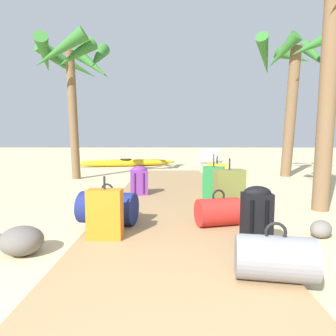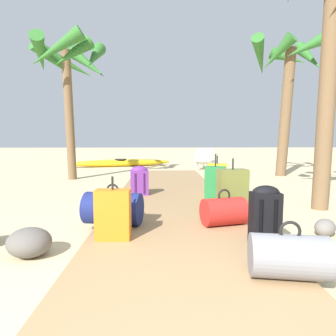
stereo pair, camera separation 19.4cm
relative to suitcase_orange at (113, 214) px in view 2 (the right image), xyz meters
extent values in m
plane|color=#CCB789|center=(0.69, 1.53, -0.35)|extent=(60.00, 60.00, 0.00)
cube|color=#9E7A51|center=(0.69, 2.36, -0.31)|extent=(1.96, 8.38, 0.08)
cube|color=orange|center=(0.00, 0.00, 0.00)|extent=(0.37, 0.20, 0.53)
cylinder|color=black|center=(0.00, 0.00, 0.33)|extent=(0.02, 0.02, 0.14)
cube|color=olive|center=(1.53, 1.05, 0.05)|extent=(0.44, 0.28, 0.63)
cylinder|color=black|center=(1.53, 1.05, 0.44)|extent=(0.02, 0.02, 0.16)
cube|color=gold|center=(1.57, 2.36, 0.03)|extent=(0.36, 0.21, 0.59)
cylinder|color=black|center=(1.57, 2.36, 0.40)|extent=(0.02, 0.02, 0.15)
cylinder|color=navy|center=(-0.09, 0.54, -0.07)|extent=(0.76, 0.52, 0.40)
torus|color=black|center=(-0.09, 0.54, 0.16)|extent=(0.17, 0.05, 0.16)
cylinder|color=slate|center=(1.48, -0.91, -0.10)|extent=(0.63, 0.43, 0.34)
torus|color=black|center=(1.48, -0.91, 0.10)|extent=(0.17, 0.05, 0.16)
cube|color=black|center=(1.55, -0.19, 0.00)|extent=(0.29, 0.18, 0.53)
ellipsoid|color=black|center=(1.55, -0.19, 0.26)|extent=(0.27, 0.17, 0.14)
cylinder|color=black|center=(1.48, -0.28, 0.00)|extent=(0.04, 0.04, 0.42)
cylinder|color=black|center=(1.62, -0.28, 0.00)|extent=(0.04, 0.04, 0.42)
cylinder|color=red|center=(1.28, 0.47, -0.10)|extent=(0.59, 0.45, 0.34)
torus|color=black|center=(1.28, 0.47, 0.10)|extent=(0.16, 0.06, 0.16)
cube|color=#6B2D84|center=(0.11, 2.42, -0.03)|extent=(0.35, 0.27, 0.47)
ellipsoid|color=#6B2D84|center=(0.11, 2.42, 0.20)|extent=(0.34, 0.26, 0.16)
cylinder|color=#351642|center=(0.05, 2.29, -0.03)|extent=(0.04, 0.04, 0.37)
cylinder|color=#351642|center=(0.21, 2.32, -0.03)|extent=(0.04, 0.04, 0.37)
cube|color=#237538|center=(1.40, 1.64, 0.04)|extent=(0.37, 0.27, 0.61)
cylinder|color=black|center=(1.40, 1.64, 0.45)|extent=(0.02, 0.02, 0.20)
cylinder|color=brown|center=(-1.94, 5.01, 1.37)|extent=(0.23, 0.47, 3.45)
cone|color=#2D6B28|center=(-1.23, 4.98, 2.92)|extent=(0.43, 1.41, 1.08)
cone|color=#2D6B28|center=(-1.56, 5.65, 2.91)|extent=(1.41, 1.05, 1.14)
cone|color=#2D6B28|center=(-2.19, 5.75, 2.96)|extent=(1.59, 0.84, 1.00)
cone|color=#2D6B28|center=(-2.45, 5.39, 2.95)|extent=(1.06, 1.25, 0.91)
cone|color=#2D6B28|center=(-2.58, 4.85, 2.96)|extent=(0.68, 1.39, 0.90)
cone|color=#2D6B28|center=(-1.98, 4.28, 2.93)|extent=(1.46, 0.44, 1.07)
cone|color=#2D6B28|center=(-1.66, 4.53, 2.89)|extent=(1.13, 0.86, 0.98)
cylinder|color=brown|center=(4.18, 5.52, 1.50)|extent=(0.30, 0.68, 3.69)
cone|color=#2D6B28|center=(4.86, 5.61, 3.13)|extent=(0.53, 1.31, 1.14)
cone|color=#2D6B28|center=(4.38, 5.99, 3.22)|extent=(1.15, 0.75, 0.72)
cone|color=#2D6B28|center=(3.49, 5.85, 3.19)|extent=(0.99, 1.52, 1.06)
cone|color=#2D6B28|center=(3.76, 5.20, 3.13)|extent=(0.92, 1.06, 0.94)
cone|color=#2D6B28|center=(4.39, 4.86, 3.20)|extent=(1.45, 0.77, 0.93)
cylinder|color=brown|center=(3.09, 1.51, 1.60)|extent=(0.25, 0.34, 3.90)
cube|color=white|center=(2.27, 7.83, -0.09)|extent=(1.04, 1.52, 0.08)
cube|color=white|center=(2.07, 7.27, 0.19)|extent=(0.75, 0.71, 0.45)
cylinder|color=silver|center=(2.24, 8.44, -0.24)|extent=(0.04, 0.04, 0.22)
cylinder|color=silver|center=(2.69, 8.28, -0.24)|extent=(0.04, 0.04, 0.22)
cylinder|color=silver|center=(1.86, 7.39, -0.24)|extent=(0.04, 0.04, 0.22)
cylinder|color=silver|center=(2.31, 7.22, -0.24)|extent=(0.04, 0.04, 0.22)
ellipsoid|color=gold|center=(-1.09, 8.75, -0.20)|extent=(4.11, 1.60, 0.29)
torus|color=black|center=(-1.09, 8.75, -0.07)|extent=(0.60, 0.60, 0.05)
ellipsoid|color=#5B5651|center=(-0.78, -0.25, -0.20)|extent=(0.54, 0.52, 0.28)
ellipsoid|color=slate|center=(2.44, 0.26, -0.24)|extent=(0.36, 0.35, 0.20)
ellipsoid|color=slate|center=(1.99, 2.22, -0.28)|extent=(0.39, 0.40, 0.14)
camera|label=1|loc=(0.69, -3.03, 0.81)|focal=31.21mm
camera|label=2|loc=(0.50, -3.03, 0.81)|focal=31.21mm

